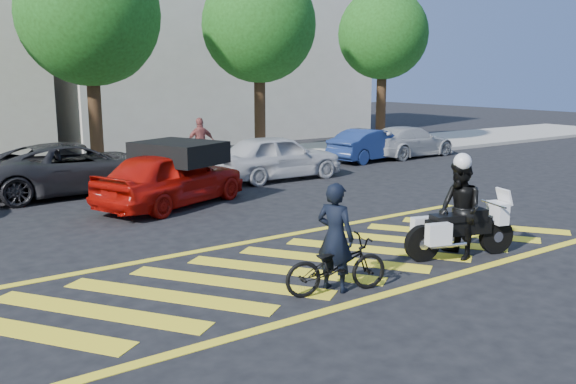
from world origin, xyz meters
TOP-DOWN VIEW (x-y plane):
  - ground at (0.00, 0.00)m, footprint 90.00×90.00m
  - sidewalk at (0.00, 12.00)m, footprint 60.00×5.00m
  - crosswalk at (-0.04, 0.00)m, footprint 12.33×4.00m
  - building_right at (9.00, 21.00)m, footprint 16.00×8.00m
  - tree_center at (0.13, 12.06)m, footprint 4.60×4.60m
  - tree_right at (6.63, 12.06)m, footprint 4.40×4.40m
  - tree_far_right at (13.13, 12.06)m, footprint 4.00×4.00m
  - officer_bike at (-0.49, -1.27)m, footprint 0.62×0.75m
  - bicycle at (-0.55, -1.38)m, footprint 1.80×0.99m
  - police_motorcycle at (2.52, -1.23)m, footprint 2.22×1.06m
  - officer_moto at (2.50, -1.24)m, footprint 0.92×1.05m
  - red_convertible at (-0.00, 6.00)m, footprint 4.72×3.29m
  - parked_mid_left at (-1.54, 9.20)m, footprint 5.32×2.52m
  - parked_mid_right at (4.50, 7.80)m, footprint 4.38×1.87m
  - parked_right at (9.90, 9.20)m, footprint 3.94×1.76m
  - parked_far_right at (12.00, 9.20)m, footprint 4.38×1.95m
  - pedestrian_right at (3.18, 10.62)m, footprint 1.06×0.55m

SIDE VIEW (x-z plane):
  - ground at x=0.00m, z-range 0.00..0.00m
  - crosswalk at x=-0.04m, z-range 0.00..0.01m
  - sidewalk at x=0.00m, z-range 0.00..0.15m
  - bicycle at x=-0.55m, z-range 0.00..0.90m
  - police_motorcycle at x=2.52m, z-range 0.04..1.05m
  - parked_far_right at x=12.00m, z-range 0.00..1.25m
  - parked_right at x=9.90m, z-range 0.00..1.26m
  - parked_mid_left at x=-1.54m, z-range 0.00..1.47m
  - parked_mid_right at x=4.50m, z-range 0.00..1.47m
  - red_convertible at x=0.00m, z-range 0.00..1.49m
  - officer_bike at x=-0.49m, z-range 0.00..1.74m
  - officer_moto at x=2.50m, z-range 0.00..1.83m
  - pedestrian_right at x=3.18m, z-range 0.15..1.89m
  - tree_far_right at x=13.13m, z-range 1.39..8.49m
  - tree_right at x=6.63m, z-range 1.34..8.75m
  - tree_center at x=0.13m, z-range 1.31..8.88m
  - building_right at x=9.00m, z-range 0.00..11.00m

